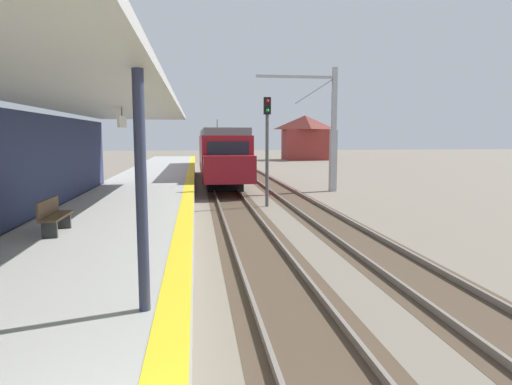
# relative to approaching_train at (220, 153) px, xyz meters

# --- Properties ---
(station_platform) EXTENTS (5.00, 80.00, 0.91)m
(station_platform) POSITION_rel_approaching_train_xyz_m (-4.40, -16.15, -1.73)
(station_platform) COLOR #A8A8A3
(station_platform) RESTS_ON ground
(station_building_with_canopy) EXTENTS (4.85, 24.00, 4.43)m
(station_building_with_canopy) POSITION_rel_approaching_train_xyz_m (-6.20, -20.91, 0.48)
(station_building_with_canopy) COLOR #4C4C4C
(station_building_with_canopy) RESTS_ON ground
(track_pair_nearest_platform) EXTENTS (2.34, 120.00, 0.16)m
(track_pair_nearest_platform) POSITION_rel_approaching_train_xyz_m (-0.00, -12.15, -2.13)
(track_pair_nearest_platform) COLOR #4C3D2D
(track_pair_nearest_platform) RESTS_ON ground
(track_pair_middle) EXTENTS (2.34, 120.00, 0.16)m
(track_pair_middle) POSITION_rel_approaching_train_xyz_m (3.40, -12.15, -2.13)
(track_pair_middle) COLOR #4C3D2D
(track_pair_middle) RESTS_ON ground
(approaching_train) EXTENTS (2.93, 19.60, 4.76)m
(approaching_train) POSITION_rel_approaching_train_xyz_m (0.00, 0.00, 0.00)
(approaching_train) COLOR maroon
(approaching_train) RESTS_ON ground
(rail_signal_post) EXTENTS (0.32, 0.34, 5.20)m
(rail_signal_post) POSITION_rel_approaching_train_xyz_m (1.58, -12.48, 1.02)
(rail_signal_post) COLOR #4C4C4C
(rail_signal_post) RESTS_ON ground
(catenary_pylon_far_side) EXTENTS (5.00, 0.40, 7.50)m
(catenary_pylon_far_side) POSITION_rel_approaching_train_xyz_m (6.29, -6.86, 1.43)
(catenary_pylon_far_side) COLOR #9EA3A8
(catenary_pylon_far_side) RESTS_ON ground
(platform_bench) EXTENTS (0.45, 1.60, 0.88)m
(platform_bench) POSITION_rel_approaching_train_xyz_m (-5.43, -21.90, -0.80)
(platform_bench) COLOR brown
(platform_bench) RESTS_ON station_platform
(distant_trackside_house) EXTENTS (6.60, 5.28, 6.40)m
(distant_trackside_house) POSITION_rel_approaching_train_xyz_m (13.92, 30.61, 1.16)
(distant_trackside_house) COLOR maroon
(distant_trackside_house) RESTS_ON ground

